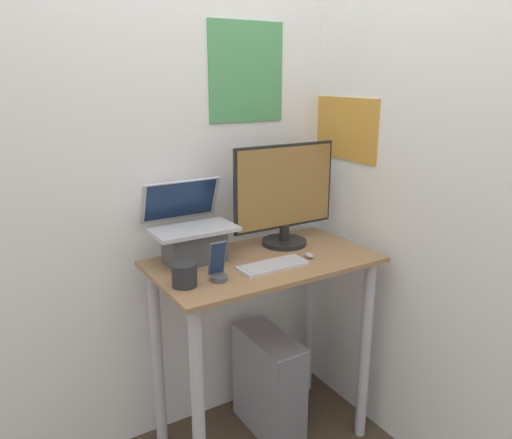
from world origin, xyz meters
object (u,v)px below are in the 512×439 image
(laptop, at_px, (193,237))
(mouse, at_px, (309,255))
(cell_phone, at_px, (218,268))
(computer_tower, at_px, (269,383))
(monitor, at_px, (285,197))
(keyboard, at_px, (273,265))

(laptop, relative_size, mouse, 6.61)
(cell_phone, bearing_deg, computer_tower, 24.41)
(monitor, bearing_deg, mouse, -93.11)
(laptop, height_order, monitor, monitor)
(mouse, bearing_deg, monitor, 86.89)
(laptop, relative_size, computer_tower, 0.69)
(mouse, height_order, computer_tower, mouse)
(monitor, xyz_separation_m, computer_tower, (-0.12, -0.07, -0.88))
(cell_phone, xyz_separation_m, computer_tower, (0.33, 0.15, -0.70))
(monitor, bearing_deg, keyboard, -133.17)
(laptop, xyz_separation_m, keyboard, (0.24, -0.24, -0.09))
(laptop, height_order, mouse, laptop)
(keyboard, bearing_deg, mouse, 3.07)
(keyboard, distance_m, mouse, 0.19)
(mouse, relative_size, cell_phone, 0.34)
(mouse, distance_m, computer_tower, 0.69)
(keyboard, height_order, cell_phone, cell_phone)
(mouse, bearing_deg, laptop, 152.13)
(computer_tower, bearing_deg, monitor, 29.64)
(computer_tower, bearing_deg, mouse, -50.70)
(computer_tower, bearing_deg, laptop, 163.83)
(cell_phone, bearing_deg, monitor, 25.87)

